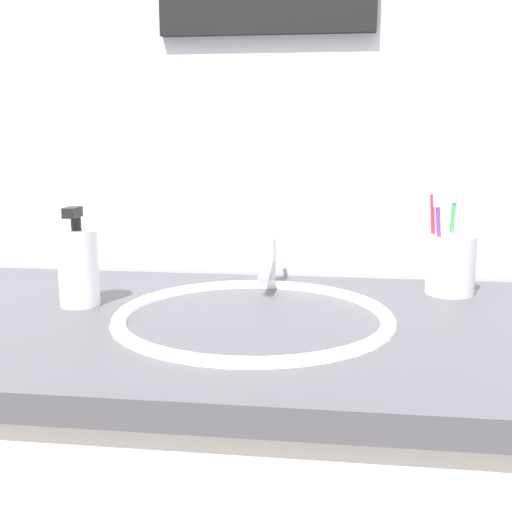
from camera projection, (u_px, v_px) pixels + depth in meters
The scene contains 8 objects.
tiled_wall_back at pixel (268, 94), 1.22m from camera, with size 2.42×0.04×2.40m, color silver.
sink_basin at pixel (253, 338), 0.96m from camera, with size 0.43×0.43×0.10m.
faucet at pixel (268, 263), 1.14m from camera, with size 0.02×0.14×0.10m.
toothbrush_cup at pixel (451, 265), 1.09m from camera, with size 0.08×0.08×0.10m, color white.
toothbrush_purple at pixel (439, 236), 1.06m from camera, with size 0.03×0.02×0.17m.
toothbrush_red at pixel (433, 228), 1.10m from camera, with size 0.02×0.03×0.19m.
toothbrush_green at pixel (451, 231), 1.12m from camera, with size 0.02×0.04×0.17m.
soap_dispenser at pixel (78, 266), 1.02m from camera, with size 0.06×0.06×0.16m.
Camera 1 is at (0.14, -0.90, 1.13)m, focal length 44.52 mm.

